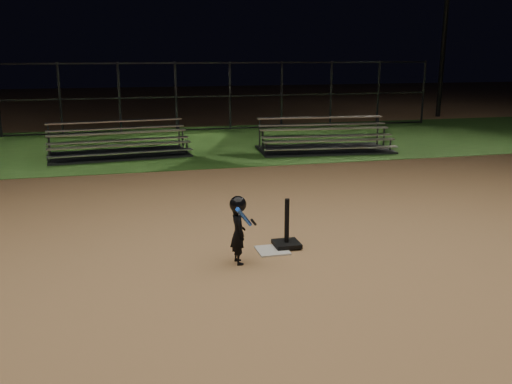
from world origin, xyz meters
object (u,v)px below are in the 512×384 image
Objects in this scene: child_batter at (238,228)px; bleacher_right at (324,144)px; light_pole_right at (448,1)px; bleacher_left at (119,149)px; batting_tee at (287,237)px; home_plate at (272,250)px.

child_batter is 9.23m from bleacher_right.
bleacher_left is at bearing -155.14° from light_pole_right.
batting_tee is at bearing -128.39° from light_pole_right.
child_batter is at bearing -85.88° from bleacher_left.
home_plate is at bearing -128.77° from light_pole_right.
light_pole_right is at bearing 51.61° from batting_tee.
light_pole_right reaches higher than bleacher_right.
light_pole_right is at bearing -44.99° from child_batter.
batting_tee is 0.18× the size of bleacher_right.
child_batter is 20.29m from light_pole_right.
light_pole_right reaches higher than batting_tee.
bleacher_right is at bearing 65.33° from batting_tee.
bleacher_right reaches higher than bleacher_left.
batting_tee is at bearing -79.90° from bleacher_left.
child_batter is at bearing -129.47° from light_pole_right.
child_batter reaches higher than bleacher_left.
batting_tee is 0.09× the size of light_pole_right.
bleacher_right is 11.89m from light_pole_right.
bleacher_left is (-2.36, 8.29, 0.04)m from batting_tee.
bleacher_left is at bearing 4.38° from child_batter.
home_plate is 0.47× the size of child_batter.
bleacher_left is 5.92m from bleacher_right.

